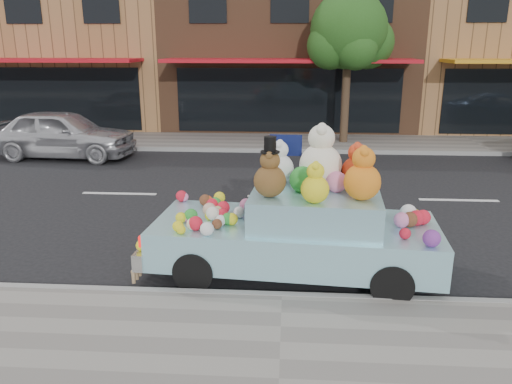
{
  "coord_description": "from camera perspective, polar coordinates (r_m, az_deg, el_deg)",
  "views": [
    {
      "loc": [
        0.05,
        -11.27,
        3.47
      ],
      "look_at": [
        -0.44,
        -3.83,
        1.25
      ],
      "focal_mm": 35.0,
      "sensor_mm": 36.0,
      "label": 1
    }
  ],
  "objects": [
    {
      "name": "ground",
      "position": [
        11.79,
        3.38,
        -0.57
      ],
      "size": [
        120.0,
        120.0,
        0.0
      ],
      "primitive_type": "plane",
      "color": "black",
      "rests_on": "ground"
    },
    {
      "name": "near_sidewalk",
      "position": [
        5.86,
        2.72,
        -19.01
      ],
      "size": [
        60.0,
        3.0,
        0.12
      ],
      "primitive_type": "cube",
      "color": "gray",
      "rests_on": "ground"
    },
    {
      "name": "far_sidewalk",
      "position": [
        18.09,
        3.59,
        5.67
      ],
      "size": [
        60.0,
        3.0,
        0.12
      ],
      "primitive_type": "cube",
      "color": "gray",
      "rests_on": "ground"
    },
    {
      "name": "near_kerb",
      "position": [
        7.13,
        2.98,
        -11.96
      ],
      "size": [
        60.0,
        0.12,
        0.13
      ],
      "primitive_type": "cube",
      "color": "gray",
      "rests_on": "ground"
    },
    {
      "name": "far_kerb",
      "position": [
        16.62,
        3.56,
        4.72
      ],
      "size": [
        60.0,
        0.12,
        0.13
      ],
      "primitive_type": "cube",
      "color": "gray",
      "rests_on": "ground"
    },
    {
      "name": "storefront_left",
      "position": [
        25.32,
        -20.4,
        15.98
      ],
      "size": [
        10.0,
        9.8,
        7.3
      ],
      "color": "#98693F",
      "rests_on": "ground"
    },
    {
      "name": "storefront_mid",
      "position": [
        23.24,
        3.85,
        16.96
      ],
      "size": [
        10.0,
        9.8,
        7.3
      ],
      "color": "brown",
      "rests_on": "ground"
    },
    {
      "name": "street_tree",
      "position": [
        17.93,
        10.6,
        17.02
      ],
      "size": [
        3.0,
        2.7,
        5.22
      ],
      "color": "#38281C",
      "rests_on": "ground"
    },
    {
      "name": "car_silver",
      "position": [
        16.86,
        -21.25,
        6.22
      ],
      "size": [
        4.59,
        2.08,
        1.53
      ],
      "primitive_type": "imported",
      "rotation": [
        0.0,
        0.0,
        1.51
      ],
      "color": "silver",
      "rests_on": "ground"
    },
    {
      "name": "art_car",
      "position": [
        7.68,
        4.9,
        -3.65
      ],
      "size": [
        4.61,
        2.1,
        2.31
      ],
      "rotation": [
        0.0,
        0.0,
        -0.08
      ],
      "color": "black",
      "rests_on": "ground"
    }
  ]
}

